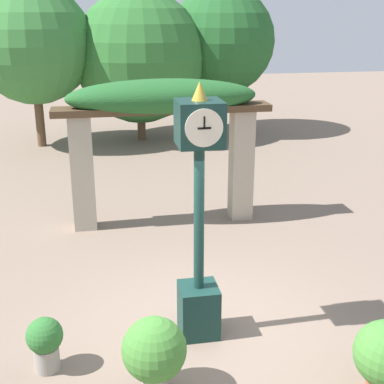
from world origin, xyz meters
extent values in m
plane|color=#7F6B5B|center=(0.00, 0.00, 0.00)|extent=(60.00, 60.00, 0.00)
cube|color=#14332D|center=(-0.08, -0.08, 0.36)|extent=(0.52, 0.52, 0.72)
cylinder|color=#14332D|center=(-0.08, -0.08, 1.68)|extent=(0.14, 0.14, 1.92)
cylinder|color=gold|center=(-0.08, -0.08, 2.66)|extent=(0.22, 0.22, 0.04)
cube|color=#14332D|center=(-0.08, -0.08, 2.96)|extent=(0.55, 0.55, 0.55)
cylinder|color=beige|center=(-0.08, -0.37, 2.96)|extent=(0.45, 0.02, 0.45)
cylinder|color=beige|center=(-0.08, 0.20, 2.96)|extent=(0.45, 0.02, 0.45)
cube|color=black|center=(-0.08, -0.38, 2.96)|extent=(0.16, 0.01, 0.02)
cube|color=black|center=(-0.08, -0.38, 3.03)|extent=(0.02, 0.01, 0.15)
cone|color=gold|center=(-0.08, -0.08, 3.35)|extent=(0.19, 0.19, 0.23)
cube|color=#A89E89|center=(-1.64, 4.07, 1.17)|extent=(0.45, 0.45, 2.34)
cube|color=#A89E89|center=(1.64, 4.07, 1.17)|extent=(0.45, 0.45, 2.34)
cube|color=#4C3823|center=(0.00, 3.85, 2.40)|extent=(4.33, 0.16, 0.13)
cube|color=#4C3823|center=(0.00, 4.00, 2.40)|extent=(4.33, 0.16, 0.13)
cube|color=#4C3823|center=(0.00, 4.15, 2.40)|extent=(4.33, 0.16, 0.13)
cube|color=#4C3823|center=(0.00, 4.29, 2.40)|extent=(4.33, 0.16, 0.13)
ellipsoid|color=#235B28|center=(0.00, 4.07, 2.65)|extent=(3.78, 1.05, 0.70)
cylinder|color=gray|center=(-2.09, -0.52, 0.16)|extent=(0.32, 0.32, 0.32)
sphere|color=#2D6B2D|center=(-2.09, -0.52, 0.49)|extent=(0.45, 0.45, 0.45)
cylinder|color=#9E563D|center=(1.82, -1.68, 0.12)|extent=(0.41, 0.41, 0.23)
cylinder|color=gray|center=(-0.82, -1.22, 0.16)|extent=(0.30, 0.30, 0.33)
sphere|color=#427F33|center=(-0.82, -1.22, 0.61)|extent=(0.75, 0.75, 0.75)
cylinder|color=brown|center=(-3.10, 11.41, 0.97)|extent=(0.28, 0.28, 1.95)
sphere|color=#387A38|center=(-3.10, 11.41, 3.25)|extent=(3.74, 3.74, 3.74)
cylinder|color=brown|center=(0.23, 11.78, 0.63)|extent=(0.28, 0.28, 1.26)
sphere|color=#2D6B2D|center=(0.23, 11.78, 2.77)|extent=(4.32, 4.32, 4.32)
cylinder|color=brown|center=(3.14, 12.43, 0.96)|extent=(0.28, 0.28, 1.92)
sphere|color=#235B28|center=(3.14, 12.43, 3.23)|extent=(3.73, 3.73, 3.73)
camera|label=1|loc=(-1.32, -6.38, 4.28)|focal=50.00mm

